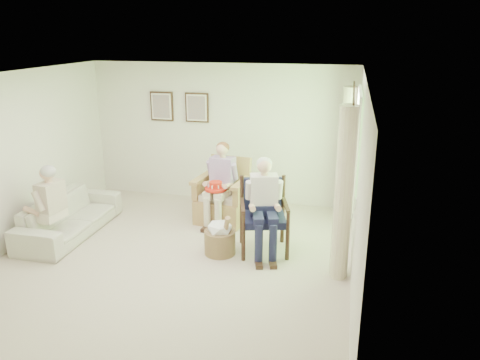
{
  "coord_description": "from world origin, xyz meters",
  "views": [
    {
      "loc": [
        2.33,
        -5.58,
        3.17
      ],
      "look_at": [
        0.82,
        0.82,
        1.05
      ],
      "focal_mm": 35.0,
      "sensor_mm": 36.0,
      "label": 1
    }
  ],
  "objects_px": {
    "person_dark": "(263,200)",
    "person_sofa": "(47,203)",
    "wicker_armchair": "(224,201)",
    "hatbox": "(220,237)",
    "sofa": "(70,216)",
    "red_hat": "(216,187)",
    "wood_armchair": "(265,212)",
    "person_wicker": "(221,178)"
  },
  "relations": [
    {
      "from": "person_dark",
      "to": "person_sofa",
      "type": "xyz_separation_m",
      "value": [
        -3.16,
        -0.52,
        -0.13
      ]
    },
    {
      "from": "person_wicker",
      "to": "red_hat",
      "type": "distance_m",
      "value": 0.22
    },
    {
      "from": "sofa",
      "to": "person_sofa",
      "type": "relative_size",
      "value": 1.62
    },
    {
      "from": "person_sofa",
      "to": "hatbox",
      "type": "height_order",
      "value": "person_sofa"
    },
    {
      "from": "sofa",
      "to": "hatbox",
      "type": "relative_size",
      "value": 3.01
    },
    {
      "from": "person_wicker",
      "to": "hatbox",
      "type": "xyz_separation_m",
      "value": [
        0.29,
        -1.13,
        -0.54
      ]
    },
    {
      "from": "sofa",
      "to": "person_dark",
      "type": "xyz_separation_m",
      "value": [
        3.16,
        0.01,
        0.54
      ]
    },
    {
      "from": "wicker_armchair",
      "to": "hatbox",
      "type": "relative_size",
      "value": 1.58
    },
    {
      "from": "person_wicker",
      "to": "person_sofa",
      "type": "distance_m",
      "value": 2.72
    },
    {
      "from": "wicker_armchair",
      "to": "sofa",
      "type": "bearing_deg",
      "value": -145.41
    },
    {
      "from": "sofa",
      "to": "hatbox",
      "type": "bearing_deg",
      "value": -93.0
    },
    {
      "from": "hatbox",
      "to": "person_dark",
      "type": "bearing_deg",
      "value": 13.59
    },
    {
      "from": "wicker_armchair",
      "to": "person_wicker",
      "type": "bearing_deg",
      "value": -82.04
    },
    {
      "from": "wicker_armchair",
      "to": "wood_armchair",
      "type": "relative_size",
      "value": 1.01
    },
    {
      "from": "red_hat",
      "to": "hatbox",
      "type": "relative_size",
      "value": 0.53
    },
    {
      "from": "sofa",
      "to": "person_dark",
      "type": "height_order",
      "value": "person_dark"
    },
    {
      "from": "wicker_armchair",
      "to": "person_sofa",
      "type": "relative_size",
      "value": 0.85
    },
    {
      "from": "wicker_armchair",
      "to": "person_sofa",
      "type": "distance_m",
      "value": 2.82
    },
    {
      "from": "sofa",
      "to": "person_sofa",
      "type": "bearing_deg",
      "value": -180.0
    },
    {
      "from": "hatbox",
      "to": "wood_armchair",
      "type": "bearing_deg",
      "value": 27.87
    },
    {
      "from": "wood_armchair",
      "to": "person_wicker",
      "type": "relative_size",
      "value": 0.78
    },
    {
      "from": "sofa",
      "to": "red_hat",
      "type": "bearing_deg",
      "value": -70.44
    },
    {
      "from": "wicker_armchair",
      "to": "red_hat",
      "type": "relative_size",
      "value": 3.0
    },
    {
      "from": "wicker_armchair",
      "to": "person_dark",
      "type": "relative_size",
      "value": 0.76
    },
    {
      "from": "wicker_armchair",
      "to": "person_dark",
      "type": "distance_m",
      "value": 1.52
    },
    {
      "from": "person_sofa",
      "to": "red_hat",
      "type": "bearing_deg",
      "value": 126.79
    },
    {
      "from": "person_dark",
      "to": "red_hat",
      "type": "height_order",
      "value": "person_dark"
    },
    {
      "from": "red_hat",
      "to": "sofa",
      "type": "bearing_deg",
      "value": -160.44
    },
    {
      "from": "red_hat",
      "to": "wood_armchair",
      "type": "bearing_deg",
      "value": -32.8
    },
    {
      "from": "person_wicker",
      "to": "red_hat",
      "type": "relative_size",
      "value": 3.82
    },
    {
      "from": "wicker_armchair",
      "to": "person_dark",
      "type": "height_order",
      "value": "person_dark"
    },
    {
      "from": "wood_armchair",
      "to": "red_hat",
      "type": "relative_size",
      "value": 2.97
    },
    {
      "from": "red_hat",
      "to": "person_sofa",
      "type": "bearing_deg",
      "value": -149.82
    },
    {
      "from": "person_wicker",
      "to": "red_hat",
      "type": "xyz_separation_m",
      "value": [
        -0.04,
        -0.2,
        -0.09
      ]
    },
    {
      "from": "person_sofa",
      "to": "hatbox",
      "type": "bearing_deg",
      "value": 104.86
    },
    {
      "from": "sofa",
      "to": "red_hat",
      "type": "height_order",
      "value": "red_hat"
    },
    {
      "from": "person_wicker",
      "to": "red_hat",
      "type": "bearing_deg",
      "value": -92.16
    },
    {
      "from": "person_wicker",
      "to": "hatbox",
      "type": "bearing_deg",
      "value": -67.63
    },
    {
      "from": "sofa",
      "to": "person_dark",
      "type": "relative_size",
      "value": 1.44
    },
    {
      "from": "red_hat",
      "to": "hatbox",
      "type": "bearing_deg",
      "value": -70.62
    },
    {
      "from": "hatbox",
      "to": "red_hat",
      "type": "bearing_deg",
      "value": 109.38
    },
    {
      "from": "sofa",
      "to": "wood_armchair",
      "type": "bearing_deg",
      "value": -86.59
    }
  ]
}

